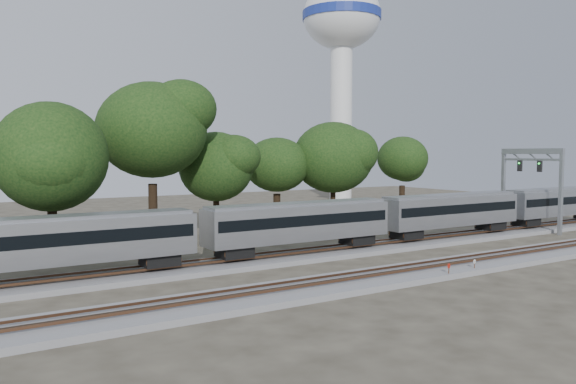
% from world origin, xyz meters
% --- Properties ---
extents(ground, '(160.00, 160.00, 0.00)m').
position_xyz_m(ground, '(0.00, 0.00, 0.00)').
color(ground, '#383328').
rests_on(ground, ground).
extents(track_far, '(160.00, 5.00, 0.73)m').
position_xyz_m(track_far, '(0.00, 6.00, 0.21)').
color(track_far, slate).
rests_on(track_far, ground).
extents(track_near, '(160.00, 5.00, 0.73)m').
position_xyz_m(track_near, '(0.00, -4.00, 0.21)').
color(track_near, slate).
rests_on(track_near, ground).
extents(train, '(88.86, 3.06, 4.51)m').
position_xyz_m(train, '(1.29, 6.00, 3.16)').
color(train, '#B3B6BB').
rests_on(train, ground).
extents(switch_stand_red, '(0.35, 0.11, 1.12)m').
position_xyz_m(switch_stand_red, '(5.84, -6.21, 0.72)').
color(switch_stand_red, '#512D19').
rests_on(switch_stand_red, ground).
extents(switch_stand_white, '(0.33, 0.11, 1.05)m').
position_xyz_m(switch_stand_white, '(8.93, -5.89, 0.67)').
color(switch_stand_white, '#512D19').
rests_on(switch_stand_white, ground).
extents(switch_lever, '(0.55, 0.39, 0.30)m').
position_xyz_m(switch_lever, '(5.79, -5.34, 0.15)').
color(switch_lever, '#512D19').
rests_on(switch_lever, ground).
extents(water_tower, '(14.78, 14.78, 40.92)m').
position_xyz_m(water_tower, '(40.80, 52.42, 30.31)').
color(water_tower, silver).
rests_on(water_tower, ground).
extents(signal_gantry, '(0.66, 7.77, 9.45)m').
position_xyz_m(signal_gantry, '(32.59, 6.00, 6.89)').
color(signal_gantry, gray).
rests_on(signal_gantry, ground).
extents(tree_2, '(8.79, 8.79, 12.39)m').
position_xyz_m(tree_2, '(-17.07, 14.29, 8.63)').
color(tree_2, black).
rests_on(tree_2, ground).
extents(tree_3, '(11.30, 11.30, 15.93)m').
position_xyz_m(tree_3, '(-7.24, 19.02, 11.11)').
color(tree_3, black).
rests_on(tree_3, ground).
extents(tree_4, '(7.63, 7.63, 10.75)m').
position_xyz_m(tree_4, '(0.19, 20.74, 7.48)').
color(tree_4, black).
rests_on(tree_4, ground).
extents(tree_5, '(7.67, 7.67, 10.81)m').
position_xyz_m(tree_5, '(9.55, 23.88, 7.52)').
color(tree_5, black).
rests_on(tree_5, ground).
extents(tree_6, '(8.53, 8.53, 12.03)m').
position_xyz_m(tree_6, '(16.29, 21.75, 8.38)').
color(tree_6, black).
rests_on(tree_6, ground).
extents(tree_7, '(8.31, 8.31, 11.71)m').
position_xyz_m(tree_7, '(30.20, 24.37, 8.16)').
color(tree_7, black).
rests_on(tree_7, ground).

